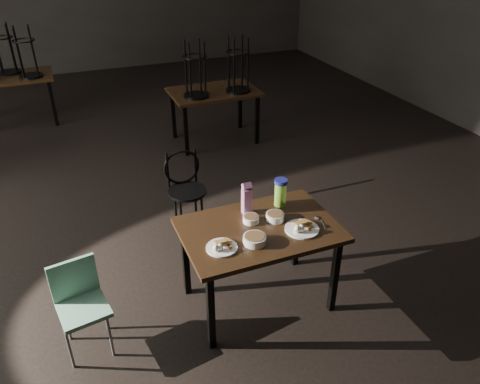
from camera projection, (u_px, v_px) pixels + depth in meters
name	position (u px, v px, depth m)	size (l,w,h in m)	color
main_table	(259.00, 236.00, 3.64)	(1.20, 0.80, 0.75)	black
plate_left	(222.00, 246.00, 3.36)	(0.23, 0.23, 0.07)	white
plate_right	(302.00, 228.00, 3.56)	(0.26, 0.26, 0.09)	white
bowl_near	(251.00, 219.00, 3.65)	(0.13, 0.13, 0.05)	white
bowl_far	(275.00, 217.00, 3.67)	(0.14, 0.14, 0.06)	white
bowl_big	(255.00, 239.00, 3.41)	(0.17, 0.17, 0.06)	white
juice_carton	(247.00, 199.00, 3.71)	(0.07, 0.07, 0.28)	#891973
water_bottle	(280.00, 192.00, 3.82)	(0.11, 0.11, 0.24)	#85CF3D
spoon	(318.00, 219.00, 3.70)	(0.05, 0.19, 0.01)	silver
bentwood_chair	(185.00, 184.00, 4.72)	(0.39, 0.39, 0.82)	black
school_chair	(80.00, 299.00, 3.36)	(0.39, 0.39, 0.73)	#67A085
bg_table_right	(215.00, 91.00, 6.42)	(1.20, 0.80, 1.48)	black
bg_table_far	(10.00, 75.00, 7.01)	(1.20, 0.80, 1.48)	black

